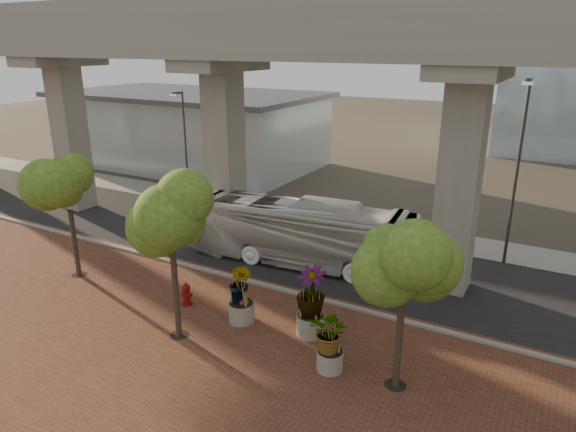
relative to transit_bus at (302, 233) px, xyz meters
The scene contains 17 objects.
ground 2.14m from the transit_bus, 51.19° to the right, with size 160.00×160.00×0.00m, color #3C372B.
brick_plaza 9.30m from the transit_bus, 84.34° to the right, with size 70.00×13.00×0.06m, color brown.
asphalt_road 2.00m from the transit_bus, 44.11° to the left, with size 90.00×8.00×0.04m, color black.
curb_strip 3.58m from the transit_bus, 73.86° to the right, with size 70.00×0.25×0.16m, color gray.
far_sidewalk 6.62m from the transit_bus, 81.93° to the left, with size 90.00×3.00×0.06m, color gray.
transit_viaduct 5.85m from the transit_bus, 44.11° to the left, with size 72.00×5.60×12.40m.
station_pavilion 24.26m from the transit_bus, 142.08° to the left, with size 23.00×13.00×6.30m.
transit_bus is the anchor object (origin of this frame).
fire_hydrant 6.58m from the transit_bus, 109.16° to the right, with size 0.49×0.44×0.98m.
planter_front 8.81m from the transit_bus, 56.15° to the right, with size 1.96×1.96×2.16m.
planter_right 6.62m from the transit_bus, 59.44° to the right, with size 2.52×2.52×2.69m.
planter_left 6.17m from the transit_bus, 84.42° to the right, with size 2.22×2.22×2.44m.
street_tree_far_west 10.86m from the transit_bus, 142.78° to the right, with size 3.45×3.45×5.73m.
street_tree_near_west 8.77m from the transit_bus, 95.98° to the right, with size 3.60×3.60×6.36m.
street_tree_near_east 10.37m from the transit_bus, 44.91° to the right, with size 3.41×3.41×5.90m.
streetlamp_west 13.03m from the transit_bus, 155.46° to the left, with size 0.36×1.07×7.36m.
streetlamp_east 10.57m from the transit_bus, 28.81° to the left, with size 0.44×1.28×8.86m.
Camera 1 is at (9.89, -19.50, 10.33)m, focal length 32.00 mm.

